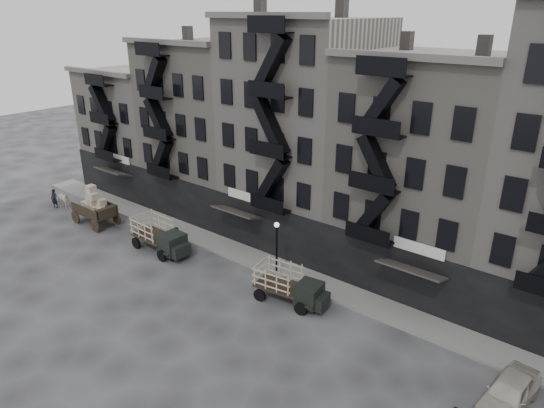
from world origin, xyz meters
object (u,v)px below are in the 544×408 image
Objects in this scene: horse at (62,200)px; pedestrian_west at (54,199)px; pedestrian_mid at (177,237)px; stake_truck_east at (289,283)px; wagon at (93,202)px; car_east at (509,393)px; stake_truck_west at (159,233)px.

pedestrian_west is (-0.64, -0.41, 0.08)m from horse.
horse is 14.71m from pedestrian_mid.
horse is 26.29m from stake_truck_east.
wagon reaches higher than stake_truck_east.
pedestrian_west is at bearing -172.68° from car_east.
stake_truck_east is 13.43m from car_east.
pedestrian_west is at bearing 116.01° from horse.
stake_truck_east is 1.11× the size of car_east.
wagon is at bearing -22.28° from pedestrian_mid.
horse is 14.20m from stake_truck_west.
horse is 0.40× the size of stake_truck_east.
car_east is at bearing 2.05° from stake_truck_west.
wagon reaches higher than stake_truck_west.
pedestrian_west is (-40.33, -0.52, 0.17)m from car_east.
wagon is 34.15m from car_east.
pedestrian_mid is at bearing -16.21° from pedestrian_west.
wagon is 6.31m from pedestrian_west.
car_east is 25.07m from pedestrian_mid.
stake_truck_west is 25.52m from car_east.
wagon is 9.28m from pedestrian_mid.
horse is at bearing -173.27° from car_east.
wagon is 8.64m from stake_truck_west.
stake_truck_west reaches higher than car_east.
wagon is at bearing -173.11° from car_east.
stake_truck_east is 26.95m from pedestrian_west.
stake_truck_east reaches higher than pedestrian_west.
wagon is 0.93× the size of car_east.
horse is 0.38× the size of stake_truck_west.
pedestrian_mid is at bearing 9.05° from wagon.
stake_truck_east is 11.66m from pedestrian_mid.
pedestrian_mid reaches higher than car_east.
stake_truck_west is at bearing 175.22° from stake_truck_east.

